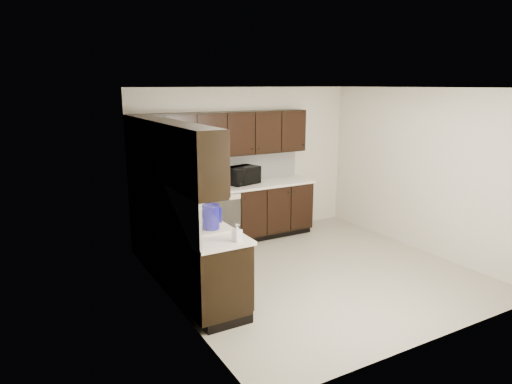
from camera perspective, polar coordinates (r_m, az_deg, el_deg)
floor at (r=6.48m, az=7.20°, el=-9.89°), size 4.00×4.00×0.00m
ceiling at (r=5.96m, az=7.91°, el=12.79°), size 4.00×4.00×0.00m
wall_back at (r=7.76m, az=-1.33°, el=3.73°), size 4.00×0.02×2.50m
wall_left at (r=5.18m, az=-10.50°, el=-1.36°), size 0.02×4.00×2.50m
wall_right at (r=7.45m, az=19.97°, el=2.53°), size 0.02×4.00×2.50m
wall_front at (r=4.71m, az=22.26°, el=-3.63°), size 4.00×0.02×2.50m
lower_cabinets at (r=6.75m, az=-5.30°, el=-5.11°), size 3.00×2.80×0.90m
countertop at (r=6.61m, az=-5.40°, el=-0.95°), size 3.03×2.83×0.04m
backsplash at (r=6.66m, az=-7.83°, el=1.39°), size 3.00×2.80×0.48m
upper_cabinets at (r=6.50m, az=-6.67°, el=6.41°), size 3.00×2.80×0.70m
dishwasher at (r=7.10m, az=-4.05°, el=-3.05°), size 0.58×0.04×0.78m
sink at (r=5.38m, az=-7.06°, el=-4.78°), size 0.54×0.82×0.42m
microwave at (r=7.49m, az=-1.71°, el=2.10°), size 0.60×0.48×0.29m
soap_bottle_a at (r=4.79m, az=-2.40°, el=-5.07°), size 0.10×0.10×0.18m
soap_bottle_b at (r=6.29m, az=-12.01°, el=-0.56°), size 0.11×0.11×0.25m
toaster_oven at (r=7.12m, az=-8.46°, el=1.20°), size 0.40×0.30×0.25m
storage_bin at (r=5.54m, az=-7.99°, el=-2.68°), size 0.48×0.38×0.17m
blue_pitcher at (r=5.13m, az=-5.67°, el=-3.22°), size 0.26×0.26×0.29m
teal_tumbler at (r=6.62m, az=-10.22°, el=0.09°), size 0.13×0.13×0.22m
paper_towel_roll at (r=6.44m, az=-10.11°, el=0.18°), size 0.18×0.18×0.33m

